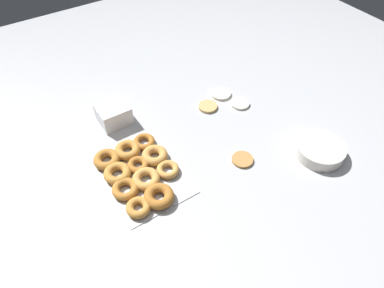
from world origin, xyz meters
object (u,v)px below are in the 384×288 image
at_px(pancake_0, 242,160).
at_px(batter_bowl, 320,150).
at_px(pancake_3, 208,107).
at_px(container_stack, 114,114).
at_px(donut_tray, 138,172).
at_px(pancake_2, 221,94).
at_px(pancake_1, 240,104).

bearing_deg(pancake_0, batter_bowl, 62.95).
relative_size(pancake_3, container_stack, 0.66).
bearing_deg(donut_tray, container_stack, 171.46).
relative_size(pancake_2, batter_bowl, 0.49).
xyz_separation_m(pancake_3, batter_bowl, (0.48, 0.21, 0.02)).
bearing_deg(pancake_3, batter_bowl, 23.81).
xyz_separation_m(pancake_0, pancake_3, (-0.34, 0.07, 0.00)).
xyz_separation_m(pancake_1, pancake_3, (-0.06, -0.14, 0.00)).
bearing_deg(pancake_0, container_stack, -145.95).
bearing_deg(pancake_1, donut_tray, -79.29).
bearing_deg(batter_bowl, pancake_0, -117.05).
bearing_deg(container_stack, pancake_2, 77.90).
bearing_deg(container_stack, pancake_0, 34.05).
distance_m(pancake_3, donut_tray, 0.48).
xyz_separation_m(pancake_0, pancake_2, (-0.38, 0.18, 0.00)).
height_order(donut_tray, batter_bowl, batter_bowl).
relative_size(pancake_1, pancake_3, 1.00).
height_order(pancake_0, batter_bowl, batter_bowl).
bearing_deg(container_stack, batter_bowl, 44.02).
distance_m(pancake_0, pancake_1, 0.34).
relative_size(pancake_1, batter_bowl, 0.45).
relative_size(donut_tray, batter_bowl, 1.97).
height_order(pancake_3, container_stack, container_stack).
bearing_deg(batter_bowl, pancake_3, -156.19).
height_order(pancake_3, batter_bowl, batter_bowl).
distance_m(pancake_2, donut_tray, 0.60).
relative_size(pancake_2, donut_tray, 0.25).
distance_m(pancake_1, batter_bowl, 0.43).
height_order(pancake_0, donut_tray, donut_tray).
distance_m(pancake_3, batter_bowl, 0.53).
bearing_deg(pancake_1, pancake_0, -37.03).
bearing_deg(pancake_2, pancake_1, 16.71).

